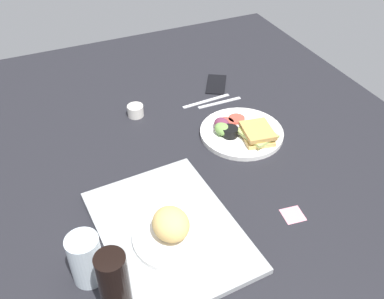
{
  "coord_description": "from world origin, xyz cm",
  "views": [
    {
      "loc": [
        -90.84,
        44.13,
        87.02
      ],
      "look_at": [
        2.0,
        3.0,
        4.0
      ],
      "focal_mm": 40.49,
      "sensor_mm": 36.0,
      "label": 1
    }
  ],
  "objects_px": {
    "soda_bottle": "(115,286)",
    "serving_tray": "(169,230)",
    "drinking_glass": "(86,259)",
    "cell_phone": "(216,84)",
    "bread_plate_near": "(172,230)",
    "knife": "(206,101)",
    "espresso_cup": "(135,111)",
    "fork": "(220,102)",
    "plate_with_salad": "(242,132)",
    "sticky_note": "(293,215)"
  },
  "relations": [
    {
      "from": "serving_tray",
      "to": "espresso_cup",
      "type": "xyz_separation_m",
      "value": [
        0.54,
        -0.09,
        0.01
      ]
    },
    {
      "from": "serving_tray",
      "to": "fork",
      "type": "bearing_deg",
      "value": -38.73
    },
    {
      "from": "drinking_glass",
      "to": "cell_phone",
      "type": "bearing_deg",
      "value": -44.84
    },
    {
      "from": "plate_with_salad",
      "to": "knife",
      "type": "bearing_deg",
      "value": 3.83
    },
    {
      "from": "serving_tray",
      "to": "knife",
      "type": "relative_size",
      "value": 2.37
    },
    {
      "from": "knife",
      "to": "cell_phone",
      "type": "height_order",
      "value": "cell_phone"
    },
    {
      "from": "cell_phone",
      "to": "espresso_cup",
      "type": "bearing_deg",
      "value": 132.43
    },
    {
      "from": "fork",
      "to": "plate_with_salad",
      "type": "bearing_deg",
      "value": 83.79
    },
    {
      "from": "serving_tray",
      "to": "fork",
      "type": "xyz_separation_m",
      "value": [
        0.49,
        -0.39,
        -0.01
      ]
    },
    {
      "from": "bread_plate_near",
      "to": "drinking_glass",
      "type": "height_order",
      "value": "drinking_glass"
    },
    {
      "from": "soda_bottle",
      "to": "serving_tray",
      "type": "bearing_deg",
      "value": -48.02
    },
    {
      "from": "bread_plate_near",
      "to": "fork",
      "type": "height_order",
      "value": "bread_plate_near"
    },
    {
      "from": "soda_bottle",
      "to": "espresso_cup",
      "type": "height_order",
      "value": "soda_bottle"
    },
    {
      "from": "serving_tray",
      "to": "knife",
      "type": "height_order",
      "value": "serving_tray"
    },
    {
      "from": "drinking_glass",
      "to": "fork",
      "type": "distance_m",
      "value": 0.82
    },
    {
      "from": "soda_bottle",
      "to": "knife",
      "type": "distance_m",
      "value": 0.87
    },
    {
      "from": "drinking_glass",
      "to": "cell_phone",
      "type": "relative_size",
      "value": 0.92
    },
    {
      "from": "drinking_glass",
      "to": "knife",
      "type": "bearing_deg",
      "value": -45.1
    },
    {
      "from": "knife",
      "to": "cell_phone",
      "type": "xyz_separation_m",
      "value": [
        0.09,
        -0.09,
        0.0
      ]
    },
    {
      "from": "plate_with_salad",
      "to": "drinking_glass",
      "type": "relative_size",
      "value": 2.08
    },
    {
      "from": "espresso_cup",
      "to": "fork",
      "type": "height_order",
      "value": "espresso_cup"
    },
    {
      "from": "bread_plate_near",
      "to": "knife",
      "type": "distance_m",
      "value": 0.66
    },
    {
      "from": "fork",
      "to": "cell_phone",
      "type": "distance_m",
      "value": 0.13
    },
    {
      "from": "bread_plate_near",
      "to": "knife",
      "type": "bearing_deg",
      "value": -32.75
    },
    {
      "from": "espresso_cup",
      "to": "cell_phone",
      "type": "relative_size",
      "value": 0.39
    },
    {
      "from": "bread_plate_near",
      "to": "drinking_glass",
      "type": "bearing_deg",
      "value": 94.25
    },
    {
      "from": "soda_bottle",
      "to": "drinking_glass",
      "type": "bearing_deg",
      "value": 18.35
    },
    {
      "from": "bread_plate_near",
      "to": "cell_phone",
      "type": "height_order",
      "value": "bread_plate_near"
    },
    {
      "from": "plate_with_salad",
      "to": "espresso_cup",
      "type": "height_order",
      "value": "plate_with_salad"
    },
    {
      "from": "bread_plate_near",
      "to": "espresso_cup",
      "type": "xyz_separation_m",
      "value": [
        0.57,
        -0.09,
        -0.03
      ]
    },
    {
      "from": "serving_tray",
      "to": "espresso_cup",
      "type": "height_order",
      "value": "espresso_cup"
    },
    {
      "from": "serving_tray",
      "to": "cell_phone",
      "type": "xyz_separation_m",
      "value": [
        0.61,
        -0.44,
        -0.0
      ]
    },
    {
      "from": "fork",
      "to": "sticky_note",
      "type": "xyz_separation_m",
      "value": [
        -0.57,
        0.07,
        -0.0
      ]
    },
    {
      "from": "serving_tray",
      "to": "knife",
      "type": "xyz_separation_m",
      "value": [
        0.52,
        -0.35,
        -0.01
      ]
    },
    {
      "from": "bread_plate_near",
      "to": "espresso_cup",
      "type": "relative_size",
      "value": 3.67
    },
    {
      "from": "drinking_glass",
      "to": "espresso_cup",
      "type": "height_order",
      "value": "drinking_glass"
    },
    {
      "from": "plate_with_salad",
      "to": "espresso_cup",
      "type": "xyz_separation_m",
      "value": [
        0.25,
        0.28,
        0.0
      ]
    },
    {
      "from": "serving_tray",
      "to": "espresso_cup",
      "type": "bearing_deg",
      "value": -9.22
    },
    {
      "from": "drinking_glass",
      "to": "espresso_cup",
      "type": "distance_m",
      "value": 0.66
    },
    {
      "from": "drinking_glass",
      "to": "espresso_cup",
      "type": "bearing_deg",
      "value": -27.45
    },
    {
      "from": "plate_with_salad",
      "to": "sticky_note",
      "type": "height_order",
      "value": "plate_with_salad"
    },
    {
      "from": "drinking_glass",
      "to": "sticky_note",
      "type": "height_order",
      "value": "drinking_glass"
    },
    {
      "from": "plate_with_salad",
      "to": "knife",
      "type": "xyz_separation_m",
      "value": [
        0.24,
        0.02,
        -0.02
      ]
    },
    {
      "from": "drinking_glass",
      "to": "espresso_cup",
      "type": "xyz_separation_m",
      "value": [
        0.59,
        -0.3,
        -0.05
      ]
    },
    {
      "from": "bread_plate_near",
      "to": "soda_bottle",
      "type": "distance_m",
      "value": 0.22
    },
    {
      "from": "soda_bottle",
      "to": "fork",
      "type": "xyz_separation_m",
      "value": [
        0.65,
        -0.57,
        -0.09
      ]
    },
    {
      "from": "bread_plate_near",
      "to": "fork",
      "type": "distance_m",
      "value": 0.66
    },
    {
      "from": "serving_tray",
      "to": "knife",
      "type": "distance_m",
      "value": 0.63
    },
    {
      "from": "bread_plate_near",
      "to": "fork",
      "type": "bearing_deg",
      "value": -37.12
    },
    {
      "from": "espresso_cup",
      "to": "plate_with_salad",
      "type": "bearing_deg",
      "value": -132.2
    }
  ]
}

